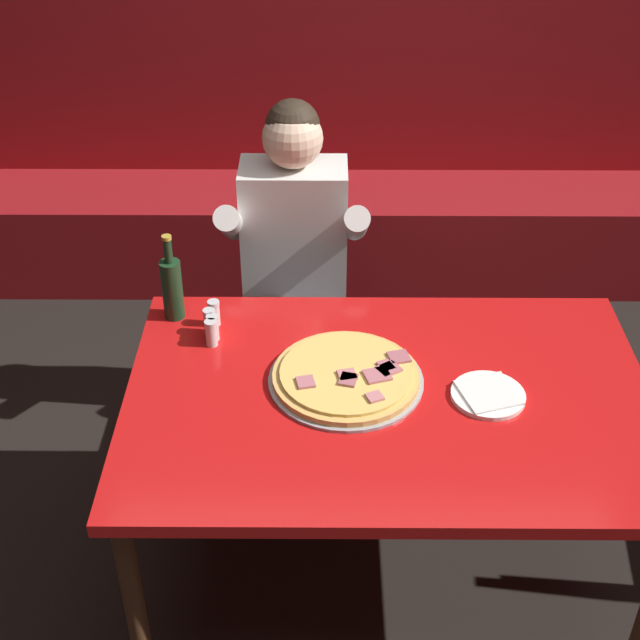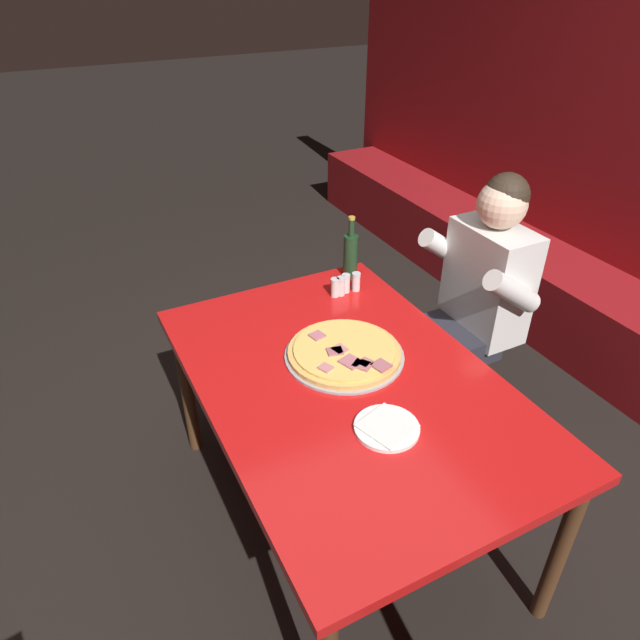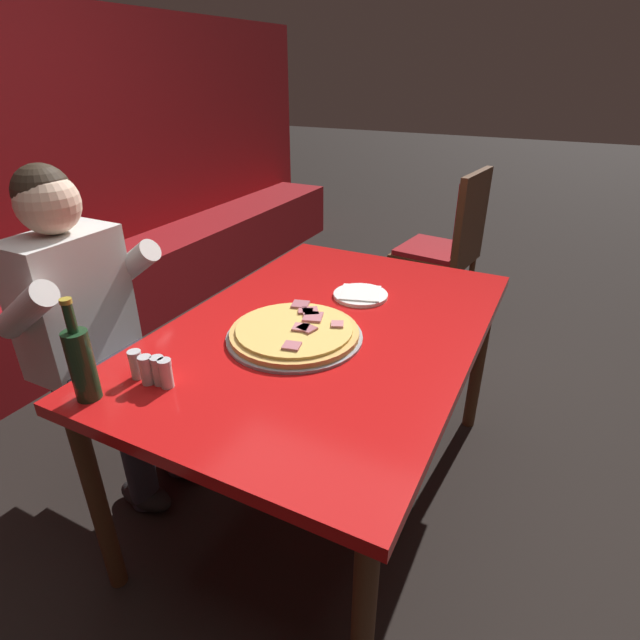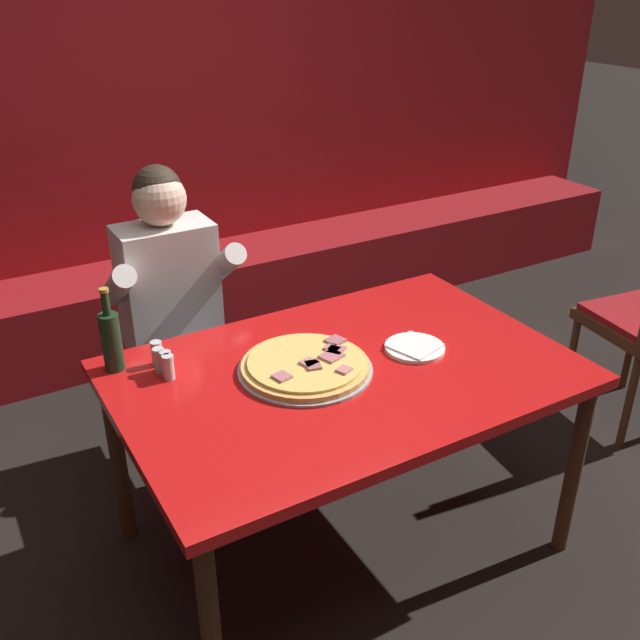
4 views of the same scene
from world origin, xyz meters
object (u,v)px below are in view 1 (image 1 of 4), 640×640
main_dining_table (388,413)px  plate_white_paper (488,395)px  pizza (346,377)px  shaker_black_pepper (214,314)px  shaker_oregano (210,323)px  diner_seated_blue_shirt (294,262)px  shaker_red_pepper_flakes (211,334)px  shaker_parmesan (213,329)px  beer_bottle (172,287)px

main_dining_table → plate_white_paper: bearing=-2.5°
pizza → shaker_black_pepper: bearing=145.1°
main_dining_table → shaker_oregano: bearing=151.4°
plate_white_paper → main_dining_table: bearing=177.5°
shaker_oregano → diner_seated_blue_shirt: bearing=64.8°
main_dining_table → shaker_red_pepper_flakes: bearing=156.1°
shaker_parmesan → diner_seated_blue_shirt: 0.60m
pizza → diner_seated_blue_shirt: 0.78m
main_dining_table → diner_seated_blue_shirt: size_ratio=1.17×
shaker_oregano → diner_seated_blue_shirt: 0.58m
shaker_red_pepper_flakes → diner_seated_blue_shirt: bearing=68.1°
shaker_oregano → beer_bottle: bearing=143.1°
plate_white_paper → shaker_black_pepper: (-0.81, 0.35, 0.03)m
shaker_red_pepper_flakes → shaker_black_pepper: bearing=91.4°
beer_bottle → shaker_black_pepper: size_ratio=3.40×
pizza → shaker_black_pepper: shaker_black_pepper is taller
shaker_oregano → diner_seated_blue_shirt: diner_seated_blue_shirt is taller
main_dining_table → pizza: (-0.12, 0.06, 0.09)m
main_dining_table → shaker_parmesan: size_ratio=17.39×
plate_white_paper → shaker_red_pepper_flakes: size_ratio=2.44×
diner_seated_blue_shirt → plate_white_paper: bearing=-55.1°
shaker_black_pepper → shaker_red_pepper_flakes: (0.00, -0.11, 0.00)m
pizza → shaker_oregano: 0.48m
beer_bottle → shaker_parmesan: beer_bottle is taller
shaker_black_pepper → shaker_oregano: bearing=-100.1°
shaker_parmesan → beer_bottle: bearing=137.6°
shaker_oregano → shaker_parmesan: size_ratio=1.00×
shaker_oregano → shaker_red_pepper_flakes: same height
shaker_oregano → shaker_red_pepper_flakes: 0.06m
plate_white_paper → pizza: bearing=170.4°
main_dining_table → shaker_oregano: 0.62m
shaker_oregano → diner_seated_blue_shirt: (0.24, 0.52, -0.09)m
main_dining_table → shaker_black_pepper: bearing=147.2°
main_dining_table → shaker_oregano: size_ratio=17.39×
main_dining_table → pizza: bearing=155.3°
beer_bottle → shaker_black_pepper: 0.16m
pizza → diner_seated_blue_shirt: size_ratio=0.35×
beer_bottle → shaker_red_pepper_flakes: size_ratio=3.40×
main_dining_table → shaker_oregano: shaker_oregano is taller
beer_bottle → shaker_red_pepper_flakes: bearing=-48.7°
shaker_red_pepper_flakes → main_dining_table: bearing=-23.9°
beer_bottle → diner_seated_blue_shirt: bearing=49.2°
shaker_parmesan → shaker_red_pepper_flakes: size_ratio=1.00×
plate_white_paper → shaker_red_pepper_flakes: 0.84m
plate_white_paper → beer_bottle: 1.02m
main_dining_table → shaker_parmesan: (-0.52, 0.26, 0.11)m
plate_white_paper → diner_seated_blue_shirt: 1.00m
shaker_oregano → main_dining_table: bearing=-28.6°
main_dining_table → pizza: size_ratio=3.34×
plate_white_paper → beer_bottle: beer_bottle is taller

